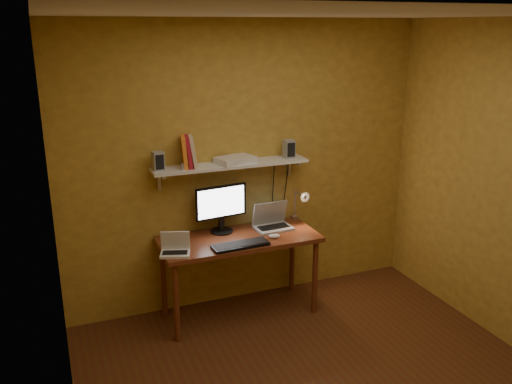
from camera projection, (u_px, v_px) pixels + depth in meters
name	position (u px, v px, depth m)	size (l,w,h in m)	color
room	(334.00, 223.00, 3.53)	(3.44, 3.24, 2.64)	#4F2214
desk	(239.00, 246.00, 4.79)	(1.40, 0.60, 0.75)	maroon
wall_shelf	(231.00, 165.00, 4.75)	(1.40, 0.25, 0.21)	silver
monitor	(221.00, 206.00, 4.81)	(0.48, 0.22, 0.43)	black
laptop	(272.00, 221.00, 4.97)	(0.34, 0.25, 0.24)	gray
netbook	(175.00, 248.00, 4.41)	(0.28, 0.24, 0.18)	silver
keyboard	(240.00, 245.00, 4.56)	(0.48, 0.16, 0.03)	black
mouse	(274.00, 236.00, 4.74)	(0.10, 0.06, 0.04)	silver
desk_lamp	(301.00, 202.00, 5.05)	(0.09, 0.23, 0.38)	silver
speaker_left	(158.00, 161.00, 4.50)	(0.09, 0.09, 0.16)	gray
speaker_right	(289.00, 149.00, 4.93)	(0.09, 0.09, 0.17)	gray
books	(189.00, 152.00, 4.58)	(0.17, 0.19, 0.27)	orange
shelf_camera	(187.00, 166.00, 4.54)	(0.10, 0.06, 0.06)	silver
router	(235.00, 160.00, 4.76)	(0.33, 0.22, 0.05)	silver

